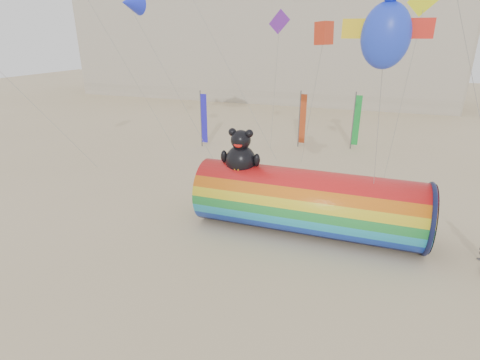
% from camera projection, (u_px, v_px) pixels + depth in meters
% --- Properties ---
extents(ground, '(160.00, 160.00, 0.00)m').
position_uv_depth(ground, '(222.00, 229.00, 20.31)').
color(ground, '#CCB58C').
rests_on(ground, ground).
extents(hotel_building, '(60.40, 15.40, 20.60)m').
position_uv_depth(hotel_building, '(258.00, 32.00, 60.70)').
color(hotel_building, '#B7AD99').
rests_on(hotel_building, ground).
extents(windsock_assembly, '(11.73, 3.57, 5.41)m').
position_uv_depth(windsock_assembly, '(307.00, 200.00, 19.53)').
color(windsock_assembly, red).
rests_on(windsock_assembly, ground).
extents(festival_banners, '(14.00, 3.92, 5.20)m').
position_uv_depth(festival_banners, '(286.00, 119.00, 34.25)').
color(festival_banners, '#59595E').
rests_on(festival_banners, ground).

